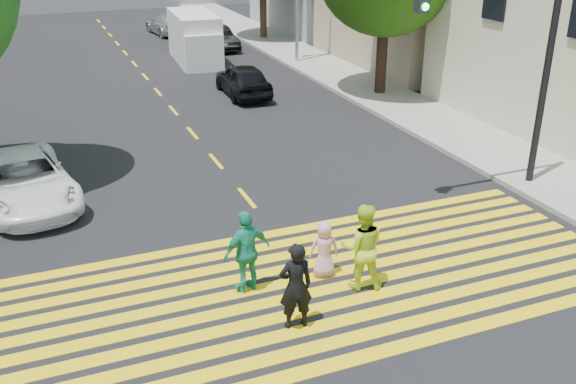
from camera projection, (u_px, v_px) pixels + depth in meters
ground at (346, 317)px, 12.33m from camera, size 120.00×120.00×0.00m
sidewalk_right at (366, 88)px, 27.94m from camera, size 3.00×60.00×0.15m
crosswalk at (319, 284)px, 13.41m from camera, size 13.40×5.30×0.01m
lane_line at (140, 70)px, 31.43m from camera, size 0.12×34.40×0.01m
pedestrian_man at (296, 286)px, 11.70m from camera, size 0.68×0.48×1.75m
pedestrian_woman at (362, 247)px, 12.95m from camera, size 1.10×0.98×1.86m
pedestrian_child at (324, 249)px, 13.48m from camera, size 0.70×0.54×1.27m
pedestrian_extra at (247, 252)px, 12.85m from camera, size 1.12×0.66×1.79m
white_sedan at (26, 180)px, 16.88m from camera, size 2.87×5.01×1.31m
dark_car_near at (243, 80)px, 26.81m from camera, size 1.72×4.05×1.37m
silver_car at (167, 25)px, 40.27m from camera, size 2.20×4.39×1.22m
dark_car_parked at (217, 38)px, 35.85m from camera, size 1.67×3.94×1.26m
white_van at (195, 40)px, 32.57m from camera, size 2.28×5.31×2.45m
traffic_signal at (516, 41)px, 16.19m from camera, size 4.36×0.37×6.40m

